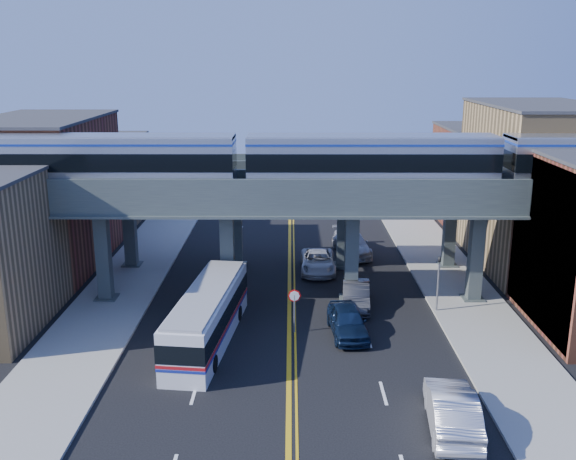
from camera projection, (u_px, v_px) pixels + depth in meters
name	position (u px, v px, depth m)	size (l,w,h in m)	color
ground	(289.00, 355.00, 34.34)	(120.00, 120.00, 0.00)	black
sidewalk_west	(122.00, 288.00, 44.02)	(5.00, 70.00, 0.16)	gray
sidewalk_east	(457.00, 289.00, 43.93)	(5.00, 70.00, 0.16)	gray
building_west_b	(45.00, 193.00, 48.43)	(8.00, 14.00, 11.00)	brown
building_west_c	(97.00, 181.00, 61.37)	(8.00, 10.00, 8.00)	olive
building_east_b	(536.00, 187.00, 48.15)	(8.00, 14.00, 12.00)	olive
building_east_c	(484.00, 176.00, 61.09)	(8.00, 10.00, 9.00)	brown
mural_panel	(542.00, 249.00, 36.91)	(0.10, 9.50, 9.50)	teal
elevated_viaduct_near	(289.00, 204.00, 40.38)	(52.00, 3.60, 7.40)	#434D4C
elevated_viaduct_far	(290.00, 183.00, 47.13)	(52.00, 3.60, 7.40)	#434D4C
transit_train	(371.00, 160.00, 39.62)	(47.60, 2.98, 3.48)	black
stop_sign	(294.00, 304.00, 36.78)	(0.76, 0.09, 2.63)	slate
traffic_signal	(438.00, 278.00, 39.50)	(0.15, 0.18, 4.10)	slate
transit_bus	(208.00, 317.00, 35.66)	(3.70, 11.35, 2.87)	silver
car_lane_a	(348.00, 321.00, 36.70)	(1.97, 4.90, 1.67)	#0D1A33
car_lane_b	(356.00, 295.00, 40.77)	(1.69, 4.83, 1.59)	#272729
car_lane_c	(318.00, 262.00, 47.63)	(2.49, 5.41, 1.50)	silver
car_lane_d	(351.00, 244.00, 51.82)	(2.43, 5.99, 1.74)	#ADACB1
car_parked_curb	(452.00, 410.00, 27.31)	(1.93, 5.55, 1.83)	silver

